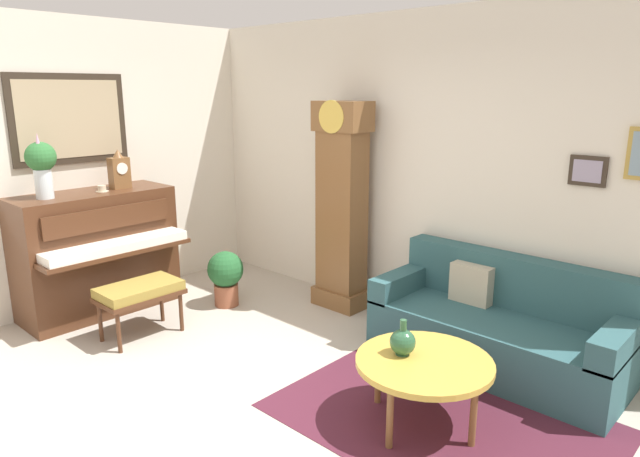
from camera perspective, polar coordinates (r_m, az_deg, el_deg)
ground_plane at (r=4.10m, az=-11.51°, el=-18.39°), size 6.40×6.00×0.10m
wall_left at (r=5.86m, az=-27.34°, el=5.42°), size 0.13×4.90×2.80m
wall_back at (r=5.26m, az=9.47°, el=5.89°), size 5.30×0.13×2.80m
area_rug at (r=4.01m, az=12.18°, el=-18.34°), size 2.10×1.50×0.01m
piano at (r=5.82m, az=-21.66°, el=-2.22°), size 0.87×1.44×1.18m
piano_bench at (r=5.15m, az=-17.87°, el=-6.21°), size 0.42×0.70×0.48m
grandfather_clock at (r=5.45m, az=2.21°, el=1.68°), size 0.52×0.34×2.03m
couch at (r=4.68m, az=17.66°, el=-9.54°), size 1.90×0.80×0.84m
coffee_table at (r=3.74m, az=10.54°, el=-13.41°), size 0.88×0.88×0.45m
mantel_clock at (r=5.80m, az=-19.73°, el=5.54°), size 0.13×0.18×0.38m
flower_vase at (r=5.49m, az=-26.47°, el=5.97°), size 0.26×0.26×0.58m
teacup at (r=5.68m, az=-21.28°, el=3.73°), size 0.12×0.12×0.06m
green_jug at (r=3.74m, az=8.40°, el=-11.33°), size 0.17×0.17×0.24m
potted_plant at (r=5.70m, az=-9.57°, el=-4.64°), size 0.36×0.36×0.56m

